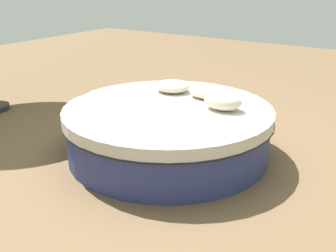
{
  "coord_description": "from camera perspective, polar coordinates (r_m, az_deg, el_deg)",
  "views": [
    {
      "loc": [
        2.35,
        -3.54,
        1.96
      ],
      "look_at": [
        0.0,
        0.0,
        0.34
      ],
      "focal_mm": 43.36,
      "sensor_mm": 36.0,
      "label": 1
    }
  ],
  "objects": [
    {
      "name": "round_bed",
      "position": [
        4.56,
        -0.0,
        -0.58
      ],
      "size": [
        2.32,
        2.32,
        0.56
      ],
      "color": "navy",
      "rests_on": "ground_plane"
    },
    {
      "name": "throw_pillow_0",
      "position": [
        4.39,
        7.69,
        3.47
      ],
      "size": [
        0.43,
        0.3,
        0.19
      ],
      "primitive_type": "ellipsoid",
      "color": "beige",
      "rests_on": "round_bed"
    },
    {
      "name": "throw_pillow_2",
      "position": [
        5.03,
        0.64,
        5.62
      ],
      "size": [
        0.43,
        0.39,
        0.14
      ],
      "primitive_type": "ellipsoid",
      "color": "beige",
      "rests_on": "round_bed"
    },
    {
      "name": "throw_pillow_1",
      "position": [
        4.81,
        5.41,
        4.79
      ],
      "size": [
        0.42,
        0.33,
        0.14
      ],
      "primitive_type": "ellipsoid",
      "color": "beige",
      "rests_on": "round_bed"
    },
    {
      "name": "ground_plane",
      "position": [
        4.68,
        -0.0,
        -3.87
      ],
      "size": [
        16.0,
        16.0,
        0.0
      ],
      "primitive_type": "plane",
      "color": "brown"
    }
  ]
}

